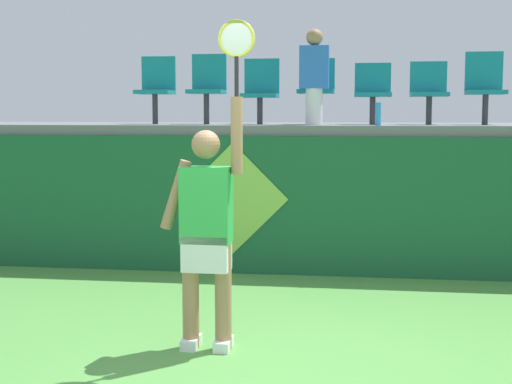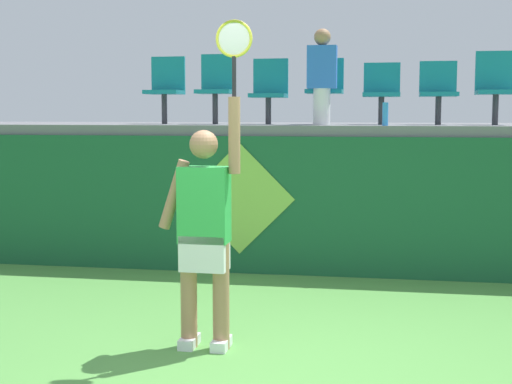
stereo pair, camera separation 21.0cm
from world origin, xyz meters
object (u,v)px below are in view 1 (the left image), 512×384
stadium_chair_0 (156,86)px  spectator_0 (315,75)px  stadium_chair_3 (317,87)px  stadium_chair_5 (429,89)px  stadium_chair_6 (485,85)px  water_bottle (378,114)px  stadium_chair_1 (208,85)px  tennis_player (207,228)px  stadium_chair_2 (261,89)px  stadium_chair_4 (373,90)px

stadium_chair_0 → spectator_0: 2.07m
stadium_chair_3 → stadium_chair_5: size_ratio=1.07×
stadium_chair_5 → stadium_chair_6: stadium_chair_6 is taller
water_bottle → stadium_chair_1: size_ratio=0.29×
stadium_chair_3 → water_bottle: bearing=-47.6°
stadium_chair_3 → stadium_chair_5: 1.35m
tennis_player → stadium_chair_2: size_ratio=3.10×
stadium_chair_2 → stadium_chair_3: stadium_chair_2 is taller
stadium_chair_3 → stadium_chair_4: 0.68m
stadium_chair_5 → stadium_chair_3: bearing=180.0°
stadium_chair_1 → stadium_chair_3: stadium_chair_1 is taller
stadium_chair_4 → water_bottle: bearing=-86.3°
stadium_chair_6 → stadium_chair_2: bearing=-180.0°
stadium_chair_0 → stadium_chair_3: 2.03m
stadium_chair_1 → stadium_chair_2: (0.67, -0.00, -0.05)m
stadium_chair_2 → stadium_chair_5: size_ratio=1.07×
stadium_chair_2 → stadium_chair_5: 2.04m
stadium_chair_2 → spectator_0: bearing=-31.8°
stadium_chair_4 → stadium_chair_6: (1.32, 0.01, 0.06)m
stadium_chair_0 → tennis_player: bearing=-68.9°
stadium_chair_2 → stadium_chair_4: (1.38, -0.01, -0.02)m
tennis_player → stadium_chair_1: 3.93m
spectator_0 → stadium_chair_3: bearing=90.0°
water_bottle → stadium_chair_0: size_ratio=0.30×
stadium_chair_1 → stadium_chair_5: 2.72m
stadium_chair_2 → stadium_chair_0: bearing=-179.9°
water_bottle → stadium_chair_3: stadium_chair_3 is taller
water_bottle → spectator_0: spectator_0 is taller
stadium_chair_0 → stadium_chair_2: size_ratio=1.05×
stadium_chair_0 → stadium_chair_6: (4.03, 0.00, -0.00)m
stadium_chair_3 → spectator_0: 0.44m
stadium_chair_2 → stadium_chair_1: bearing=180.0°
stadium_chair_2 → stadium_chair_3: (0.69, -0.01, 0.02)m
tennis_player → water_bottle: (1.35, 2.84, 0.86)m
stadium_chair_1 → stadium_chair_4: size_ratio=1.17×
tennis_player → spectator_0: size_ratio=2.27×
stadium_chair_2 → stadium_chair_5: stadium_chair_2 is taller
tennis_player → stadium_chair_2: (-0.08, 3.65, 1.17)m
stadium_chair_0 → stadium_chair_3: bearing=-0.1°
stadium_chair_1 → stadium_chair_4: stadium_chair_1 is taller
stadium_chair_2 → tennis_player: bearing=-88.8°
tennis_player → water_bottle: 3.26m
water_bottle → stadium_chair_5: stadium_chair_5 is taller
stadium_chair_3 → stadium_chair_5: bearing=-0.0°
tennis_player → stadium_chair_6: bearing=54.4°
spectator_0 → stadium_chair_5: bearing=17.4°
tennis_player → stadium_chair_5: tennis_player is taller
tennis_player → stadium_chair_0: 4.10m
stadium_chair_1 → stadium_chair_2: 0.68m
stadium_chair_0 → spectator_0: size_ratio=0.77×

